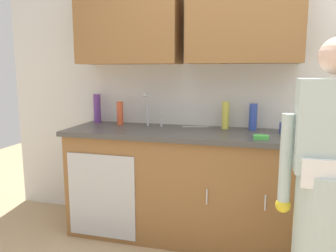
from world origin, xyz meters
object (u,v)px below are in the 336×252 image
object	(u,v)px
bottle_soap	(97,108)
bottle_water_tall	(120,113)
sink	(147,130)
bottle_cleaner_spray	(253,117)
person_at_sink	(326,204)
knife_on_counter	(195,127)
cup_by_sink	(284,128)
bottle_dish_liquid	(225,115)
sponge	(261,137)

from	to	relation	value
bottle_soap	bottle_water_tall	world-z (taller)	bottle_soap
sink	bottle_cleaner_spray	xyz separation A→B (m)	(0.89, 0.18, 0.13)
person_at_sink	knife_on_counter	size ratio (longest dim) A/B	6.75
cup_by_sink	bottle_dish_liquid	bearing A→B (deg)	168.43
person_at_sink	bottle_dish_liquid	xyz separation A→B (m)	(-0.67, 0.92, 0.37)
bottle_cleaner_spray	cup_by_sink	size ratio (longest dim) A/B	2.52
sink	person_at_sink	xyz separation A→B (m)	(1.33, -0.74, -0.23)
bottle_soap	bottle_dish_liquid	size ratio (longest dim) A/B	1.18
bottle_dish_liquid	knife_on_counter	world-z (taller)	bottle_dish_liquid
person_at_sink	sponge	world-z (taller)	person_at_sink
bottle_cleaner_spray	knife_on_counter	world-z (taller)	bottle_cleaner_spray
bottle_soap	sink	bearing A→B (deg)	-19.89
sink	bottle_water_tall	distance (m)	0.37
bottle_soap	person_at_sink	bearing A→B (deg)	-26.49
bottle_soap	bottle_water_tall	xyz separation A→B (m)	(0.26, -0.06, -0.03)
bottle_soap	cup_by_sink	size ratio (longest dim) A/B	3.09
sink	bottle_cleaner_spray	distance (m)	0.92
bottle_cleaner_spray	sink	bearing A→B (deg)	-168.37
bottle_cleaner_spray	cup_by_sink	bearing A→B (deg)	-22.10
sink	cup_by_sink	bearing A→B (deg)	4.18
bottle_dish_liquid	sink	bearing A→B (deg)	-164.63
bottle_soap	knife_on_counter	world-z (taller)	bottle_soap
bottle_cleaner_spray	sponge	distance (m)	0.41
sink	bottle_soap	bearing A→B (deg)	160.11
cup_by_sink	sponge	distance (m)	0.34
bottle_dish_liquid	sponge	distance (m)	0.50
sink	bottle_water_tall	size ratio (longest dim) A/B	2.29
person_at_sink	bottle_water_tall	size ratio (longest dim) A/B	7.42
bottle_water_tall	bottle_cleaner_spray	world-z (taller)	bottle_cleaner_spray
sponge	knife_on_counter	bearing A→B (deg)	144.30
person_at_sink	cup_by_sink	distance (m)	0.89
person_at_sink	sponge	distance (m)	0.70
sink	sponge	world-z (taller)	sink
bottle_soap	bottle_cleaner_spray	size ratio (longest dim) A/B	1.23
cup_by_sink	knife_on_counter	bearing A→B (deg)	170.70
bottle_water_tall	bottle_soap	bearing A→B (deg)	167.36
person_at_sink	bottle_soap	distance (m)	2.17
sink	bottle_dish_liquid	xyz separation A→B (m)	(0.66, 0.18, 0.13)
person_at_sink	bottle_dish_liquid	bearing A→B (deg)	125.87
person_at_sink	cup_by_sink	bearing A→B (deg)	102.76
sink	bottle_soap	world-z (taller)	sink
person_at_sink	bottle_soap	xyz separation A→B (m)	(-1.91, 0.95, 0.39)
cup_by_sink	knife_on_counter	distance (m)	0.76
person_at_sink	knife_on_counter	bearing A→B (deg)	134.63
sponge	bottle_soap	bearing A→B (deg)	165.02
cup_by_sink	sink	bearing A→B (deg)	-175.82
sink	knife_on_counter	distance (m)	0.44
bottle_water_tall	cup_by_sink	xyz separation A→B (m)	(1.46, -0.07, -0.06)
bottle_cleaner_spray	knife_on_counter	size ratio (longest dim) A/B	0.94
bottle_soap	knife_on_counter	size ratio (longest dim) A/B	1.16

